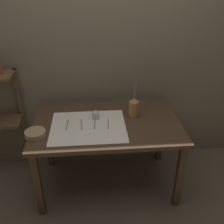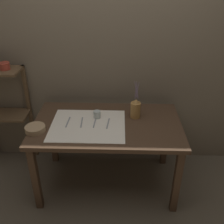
% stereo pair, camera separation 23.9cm
% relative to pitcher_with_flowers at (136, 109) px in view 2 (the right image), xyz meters
% --- Properties ---
extents(ground_plane, '(12.00, 12.00, 0.00)m').
position_rel_pitcher_with_flowers_xyz_m(ground_plane, '(-0.27, -0.12, -0.84)').
color(ground_plane, brown).
extents(stone_wall_back, '(7.00, 0.06, 2.40)m').
position_rel_pitcher_with_flowers_xyz_m(stone_wall_back, '(-0.27, 0.39, 0.36)').
color(stone_wall_back, '#6B5E4C').
rests_on(stone_wall_back, ground_plane).
extents(wooden_table, '(1.39, 0.81, 0.74)m').
position_rel_pitcher_with_flowers_xyz_m(wooden_table, '(-0.27, -0.12, -0.18)').
color(wooden_table, '#422D1E').
rests_on(wooden_table, ground_plane).
extents(wooden_shelf_unit, '(0.53, 0.28, 1.14)m').
position_rel_pitcher_with_flowers_xyz_m(wooden_shelf_unit, '(-1.41, 0.24, -0.04)').
color(wooden_shelf_unit, brown).
rests_on(wooden_shelf_unit, ground_plane).
extents(linen_cloth, '(0.68, 0.57, 0.00)m').
position_rel_pitcher_with_flowers_xyz_m(linen_cloth, '(-0.44, -0.16, -0.09)').
color(linen_cloth, silver).
rests_on(linen_cloth, wooden_table).
extents(pitcher_with_flowers, '(0.10, 0.10, 0.39)m').
position_rel_pitcher_with_flowers_xyz_m(pitcher_with_flowers, '(0.00, 0.00, 0.00)').
color(pitcher_with_flowers, olive).
rests_on(pitcher_with_flowers, wooden_table).
extents(wooden_bowl, '(0.18, 0.18, 0.05)m').
position_rel_pitcher_with_flowers_xyz_m(wooden_bowl, '(-0.90, -0.27, -0.07)').
color(wooden_bowl, '#9E7F5B').
rests_on(wooden_bowl, wooden_table).
extents(glass_tumbler_near, '(0.07, 0.07, 0.07)m').
position_rel_pitcher_with_flowers_xyz_m(glass_tumbler_near, '(-0.37, -0.03, -0.05)').
color(glass_tumbler_near, '#B7C1BC').
rests_on(glass_tumbler_near, wooden_table).
extents(knife_center, '(0.02, 0.18, 0.00)m').
position_rel_pitcher_with_flowers_xyz_m(knife_center, '(-0.64, -0.12, -0.09)').
color(knife_center, gray).
rests_on(knife_center, wooden_table).
extents(fork_outer, '(0.02, 0.18, 0.00)m').
position_rel_pitcher_with_flowers_xyz_m(fork_outer, '(-0.51, -0.12, -0.09)').
color(fork_outer, gray).
rests_on(fork_outer, wooden_table).
extents(spoon_inner, '(0.03, 0.19, 0.02)m').
position_rel_pitcher_with_flowers_xyz_m(spoon_inner, '(-0.38, -0.07, -0.09)').
color(spoon_inner, gray).
rests_on(spoon_inner, wooden_table).
extents(fork_inner, '(0.03, 0.18, 0.00)m').
position_rel_pitcher_with_flowers_xyz_m(fork_inner, '(-0.26, -0.13, -0.09)').
color(fork_inner, gray).
rests_on(fork_inner, wooden_table).
extents(metal_pot_small, '(0.11, 0.11, 0.07)m').
position_rel_pitcher_with_flowers_xyz_m(metal_pot_small, '(-1.28, 0.20, 0.35)').
color(metal_pot_small, '#9E3828').
rests_on(metal_pot_small, wooden_shelf_unit).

